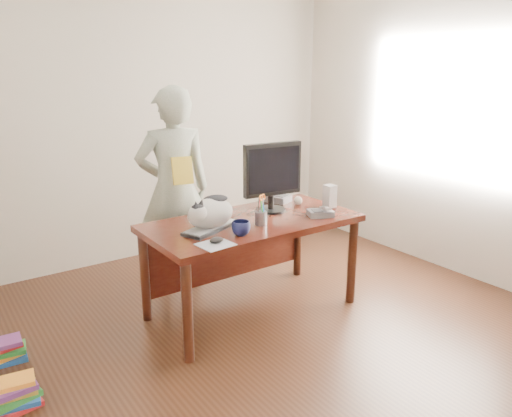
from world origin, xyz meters
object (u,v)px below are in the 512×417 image
object	(u,v)px
monitor	(272,173)
book_pile_b	(6,351)
mouse	(216,240)
keyboard	(211,228)
book_pile_a	(17,394)
calculator	(278,198)
person	(174,189)
coffee_mug	(241,228)
cat	(209,212)
pen_cup	(261,216)
phone	(321,213)
desk	(246,236)
book_stack	(217,209)
speaker	(330,196)
baseball	(298,200)

from	to	relation	value
monitor	book_pile_b	world-z (taller)	monitor
monitor	mouse	distance (m)	0.87
keyboard	book_pile_a	bearing A→B (deg)	165.42
calculator	person	xyz separation A→B (m)	(-0.72, 0.49, 0.08)
book_pile_a	coffee_mug	bearing A→B (deg)	-1.81
cat	pen_cup	world-z (taller)	cat
pen_cup	phone	distance (m)	0.51
desk	coffee_mug	xyz separation A→B (m)	(-0.26, -0.33, 0.20)
book_pile_b	coffee_mug	bearing A→B (deg)	-22.28
cat	phone	world-z (taller)	cat
book_stack	calculator	bearing A→B (deg)	5.87
desk	keyboard	size ratio (longest dim) A/B	3.27
cat	book_pile_a	distance (m)	1.59
monitor	person	size ratio (longest dim) A/B	0.32
coffee_mug	speaker	world-z (taller)	speaker
coffee_mug	book_stack	bearing A→B (deg)	75.93
mouse	book_stack	bearing A→B (deg)	53.25
person	book_pile_a	world-z (taller)	person
phone	baseball	world-z (taller)	phone
pen_cup	calculator	bearing A→B (deg)	41.74
book_stack	coffee_mug	bearing A→B (deg)	-97.23
mouse	calculator	xyz separation A→B (m)	(0.96, 0.59, 0.01)
cat	pen_cup	distance (m)	0.39
book_pile_b	cat	bearing A→B (deg)	-15.64
coffee_mug	book_stack	distance (m)	0.58
pen_cup	coffee_mug	size ratio (longest dim) A/B	1.76
desk	baseball	distance (m)	0.58
monitor	person	xyz separation A→B (m)	(-0.50, 0.71, -0.20)
pen_cup	coffee_mug	bearing A→B (deg)	-155.07
mouse	book_pile_a	size ratio (longest dim) A/B	0.38
coffee_mug	person	world-z (taller)	person
cat	book_pile_a	bearing A→B (deg)	165.19
desk	speaker	world-z (taller)	speaker
person	mouse	bearing A→B (deg)	92.21
person	calculator	bearing A→B (deg)	160.21
coffee_mug	calculator	bearing A→B (deg)	36.75
mouse	book_stack	size ratio (longest dim) A/B	0.46
cat	monitor	distance (m)	0.67
book_pile_a	book_pile_b	bearing A→B (deg)	86.87
book_stack	person	bearing A→B (deg)	111.74
desk	coffee_mug	distance (m)	0.46
pen_cup	book_pile_a	xyz separation A→B (m)	(-1.74, -0.07, -0.72)
mouse	coffee_mug	bearing A→B (deg)	4.77
book_stack	pen_cup	bearing A→B (deg)	-69.15
baseball	cat	bearing A→B (deg)	-170.72
monitor	phone	bearing A→B (deg)	-46.46
cat	mouse	distance (m)	0.30
mouse	phone	world-z (taller)	phone
phone	book_pile_a	world-z (taller)	phone
keyboard	person	distance (m)	0.83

